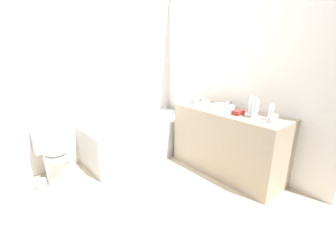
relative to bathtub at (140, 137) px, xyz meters
name	(u,v)px	position (x,y,z in m)	size (l,w,h in m)	color
ground_plane	(134,199)	(-0.68, -0.90, -0.30)	(4.13, 4.13, 0.00)	#C1AD8E
wall_back_tiled	(78,77)	(-0.68, 0.41, 0.92)	(3.53, 0.10, 2.45)	silver
wall_right_mirror	(231,76)	(0.93, -0.90, 0.92)	(0.10, 2.91, 2.45)	silver
bathtub	(140,137)	(0.00, 0.00, 0.00)	(1.64, 0.72, 1.27)	silver
toilet	(55,155)	(-1.20, 0.08, 0.03)	(0.40, 0.55, 0.66)	white
vanity_counter	(227,142)	(0.61, -1.15, 0.12)	(0.55, 1.48, 0.85)	tan
sink_basin	(222,108)	(0.57, -1.05, 0.57)	(0.31, 0.31, 0.06)	white
sink_faucet	(230,105)	(0.75, -1.05, 0.58)	(0.11, 0.15, 0.09)	silver
water_bottle_0	(271,113)	(0.60, -1.68, 0.63)	(0.06, 0.06, 0.18)	silver
water_bottle_1	(196,97)	(0.57, -0.61, 0.64)	(0.07, 0.07, 0.20)	silver
water_bottle_2	(255,109)	(0.55, -1.52, 0.65)	(0.07, 0.07, 0.23)	silver
water_bottle_3	(251,107)	(0.58, -1.45, 0.66)	(0.06, 0.06, 0.24)	silver
drinking_glass_0	(204,102)	(0.62, -0.71, 0.59)	(0.07, 0.07, 0.08)	white
drinking_glass_1	(207,103)	(0.57, -0.81, 0.59)	(0.07, 0.07, 0.08)	white
drinking_glass_2	(194,99)	(0.61, -0.52, 0.59)	(0.08, 0.08, 0.09)	white
drinking_glass_3	(274,119)	(0.55, -1.75, 0.59)	(0.08, 0.08, 0.09)	white
amenity_basket	(238,113)	(0.54, -1.32, 0.57)	(0.14, 0.10, 0.05)	maroon
bath_mat	(152,172)	(-0.18, -0.56, -0.30)	(0.58, 0.32, 0.01)	white
toilet_paper_roll	(42,185)	(-1.42, -0.04, -0.24)	(0.11, 0.11, 0.12)	white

